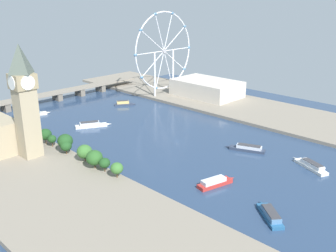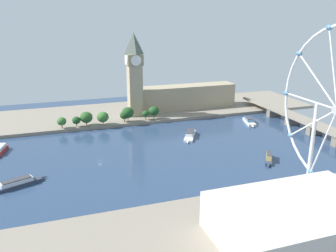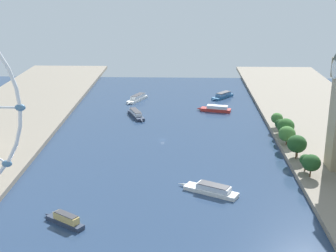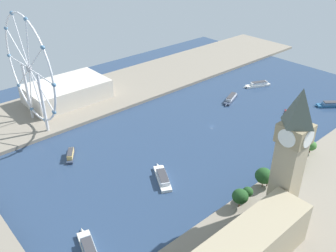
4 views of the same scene
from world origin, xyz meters
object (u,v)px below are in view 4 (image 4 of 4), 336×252
Objects in this scene: ferris_wheel at (29,70)px; tour_boat_5 at (88,247)px; riverside_hall at (67,91)px; tour_boat_2 at (231,98)px; tour_boat_1 at (162,177)px; tour_boat_6 at (258,84)px; tour_boat_0 at (71,154)px; clock_tower at (291,154)px; tour_boat_3 at (330,104)px; tour_boat_4 at (297,115)px.

tour_boat_5 is (-152.34, 40.35, -52.48)m from ferris_wheel.
tour_boat_2 is at bearing -129.95° from riverside_hall.
tour_boat_1 is 1.00× the size of tour_boat_6.
ferris_wheel is at bearing 4.98° from tour_boat_6.
tour_boat_2 is (53.50, -140.00, 0.03)m from tour_boat_1.
tour_boat_0 reaches higher than tour_boat_2.
clock_tower is 0.86× the size of ferris_wheel.
tour_boat_3 is at bearing -123.03° from ferris_wheel.
riverside_hall reaches higher than tour_boat_6.
tour_boat_5 is (-7.98, 230.64, -0.11)m from tour_boat_4.
tour_boat_3 is 80.07m from tour_boat_6.
tour_boat_4 is at bearing -63.35° from clock_tower.
tour_boat_1 is 158.36m from tour_boat_4.
tour_boat_5 is at bearing 133.97° from tour_boat_1.
riverside_hall is 162.24m from tour_boat_1.
tour_boat_5 is at bearing 38.82° from tour_boat_3.
riverside_hall reaches higher than tour_boat_3.
riverside_hall reaches higher than tour_boat_5.
clock_tower is at bearing -121.54° from tour_boat_0.
riverside_hall reaches higher than tour_boat_4.
clock_tower is 2.86× the size of tour_boat_4.
tour_boat_1 is (-161.54, 11.02, -10.21)m from riverside_hall.
tour_boat_3 is at bearing -87.84° from tour_boat_4.
riverside_hall is 2.63× the size of tour_boat_4.
tour_boat_5 reaches higher than tour_boat_3.
riverside_hall is 2.38× the size of tour_boat_1.
ferris_wheel is 287.06m from tour_boat_3.
ferris_wheel is 81.21m from tour_boat_0.
tour_boat_1 is (-69.85, -35.32, -0.23)m from tour_boat_0.
tour_boat_6 is at bearing -120.00° from riverside_hall.
tour_boat_0 is 0.69× the size of tour_boat_6.
tour_boat_4 is 0.97× the size of tour_boat_5.
tour_boat_3 reaches higher than tour_boat_2.
ferris_wheel is 3.01× the size of tour_boat_1.
riverside_hall is 168.56m from tour_boat_2.
tour_boat_0 is 256.47m from tour_boat_3.
tour_boat_3 is 0.89× the size of tour_boat_4.
tour_boat_6 is (77.58, -264.46, 0.13)m from tour_boat_5.
tour_boat_4 is (-144.36, -190.29, -52.37)m from ferris_wheel.
tour_boat_1 is at bearing -58.07° from tour_boat_5.
tour_boat_0 is at bearing 153.19° from riverside_hall.
tour_boat_3 is (-91.72, -239.51, -0.22)m from tour_boat_0.
tour_boat_6 is (-104.33, -180.67, -10.11)m from riverside_hall.
tour_boat_3 is 0.81× the size of tour_boat_6.
tour_boat_3 is at bearing -67.78° from tour_boat_1.
riverside_hall is 200.53m from tour_boat_5.
tour_boat_5 is at bearing 105.74° from tour_boat_4.
riverside_hall is 208.87m from tour_boat_6.
tour_boat_1 is at bearing -119.06° from tour_boat_0.
tour_boat_3 is at bearing -76.84° from tour_boat_0.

